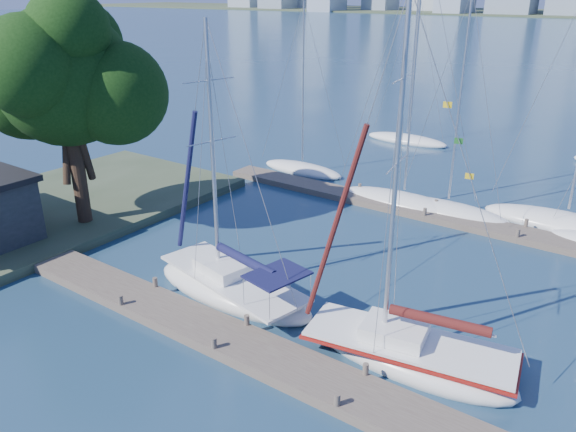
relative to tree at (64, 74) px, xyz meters
The scene contains 12 objects.
ground 16.04m from the tree, 14.58° to the right, with size 700.00×700.00×0.00m, color #18324D.
near_dock 15.94m from the tree, 14.58° to the right, with size 26.00×2.00×0.40m, color brown.
far_dock 21.37m from the tree, 39.26° to the left, with size 30.00×1.80×0.36m, color brown.
shore 8.78m from the tree, behind, with size 12.00×22.00×0.50m, color #38472D.
tree is the anchor object (origin of this frame).
sailboat_navy 13.26m from the tree, ahead, with size 8.29×4.13×11.67m.
sailboat_maroon 20.28m from the tree, ahead, with size 7.92×3.76×12.66m.
bg_boat_0 17.60m from the tree, 76.37° to the left, with size 6.58×3.10×11.67m.
bg_boat_1 19.79m from the tree, 47.03° to the left, with size 8.40×3.84×15.24m.
bg_boat_2 21.66m from the tree, 41.85° to the left, with size 7.39×4.56×12.44m.
bg_boat_3 27.07m from the tree, 35.99° to the left, with size 9.04×4.12×16.31m.
bg_boat_6 29.08m from the tree, 77.27° to the left, with size 7.38×3.57×12.47m.
Camera 1 is at (11.69, -12.75, 12.05)m, focal length 35.00 mm.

